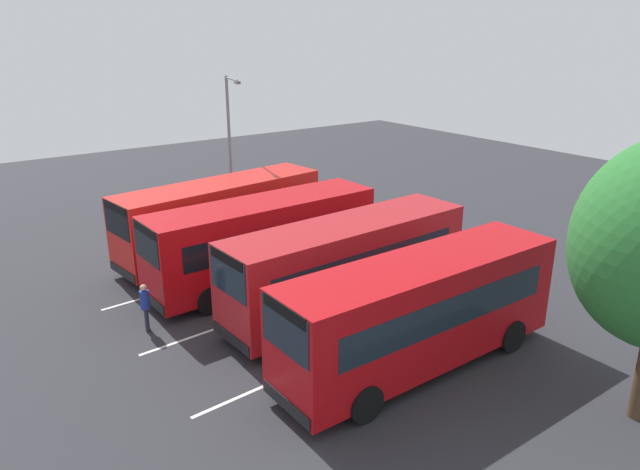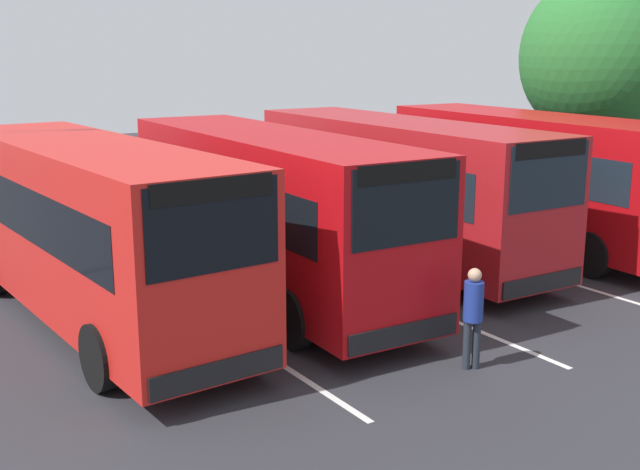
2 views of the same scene
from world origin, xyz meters
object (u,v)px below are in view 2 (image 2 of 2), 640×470
object	(u,v)px
depot_tree	(596,57)
pedestrian	(473,310)
bus_far_left	(93,226)
bus_center_right	(399,185)
bus_center_left	(269,207)
bus_far_right	(536,174)

from	to	relation	value
depot_tree	pedestrian	bearing A→B (deg)	-54.26
bus_far_left	bus_center_right	xyz separation A→B (m)	(-1.01, 7.68, 0.00)
bus_center_left	bus_far_right	size ratio (longest dim) A/B	1.01
bus_center_right	pedestrian	size ratio (longest dim) A/B	5.62
bus_center_left	depot_tree	size ratio (longest dim) A/B	1.27
pedestrian	depot_tree	distance (m)	15.53
bus_center_right	depot_tree	distance (m)	10.05
bus_center_left	bus_center_right	size ratio (longest dim) A/B	1.00
pedestrian	bus_center_left	bearing A→B (deg)	33.32
bus_far_right	depot_tree	size ratio (longest dim) A/B	1.27
bus_center_right	depot_tree	bearing A→B (deg)	103.01
pedestrian	bus_center_right	bearing A→B (deg)	-3.20
bus_far_left	bus_center_right	size ratio (longest dim) A/B	1.01
bus_center_left	bus_center_right	xyz separation A→B (m)	(-1.01, 4.01, 0.00)
pedestrian	depot_tree	size ratio (longest dim) A/B	0.23
bus_center_right	depot_tree	xyz separation A→B (m)	(-2.50, 9.27, 2.98)
bus_far_left	depot_tree	distance (m)	17.56
bus_far_right	pedestrian	xyz separation A→B (m)	(5.82, -7.01, -0.88)
bus_far_left	bus_center_left	distance (m)	3.66
bus_center_right	bus_far_right	distance (m)	4.09
pedestrian	depot_tree	bearing A→B (deg)	-32.36
pedestrian	depot_tree	xyz separation A→B (m)	(-8.79, 12.21, 3.86)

